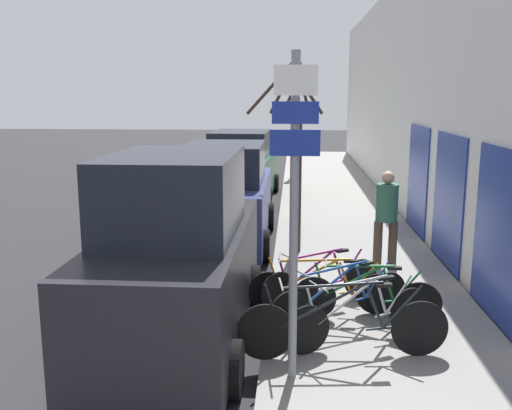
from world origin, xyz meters
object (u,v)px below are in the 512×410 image
bicycle_2 (341,300)px  parked_car_2 (242,168)px  signpost (294,202)px  bicycle_3 (366,297)px  parked_car_1 (225,199)px  bicycle_4 (323,289)px  bicycle_5 (321,281)px  parked_car_0 (178,260)px  bicycle_0 (343,326)px  street_tree (296,162)px  traffic_light (299,100)px  bicycle_1 (360,316)px  pedestrian_near (387,212)px

bicycle_2 → parked_car_2: parked_car_2 is taller
signpost → bicycle_3: signpost is taller
parked_car_1 → parked_car_2: 5.50m
bicycle_4 → parked_car_2: (-2.09, 9.85, 0.48)m
signpost → bicycle_5: signpost is taller
bicycle_4 → parked_car_0: bearing=113.2°
bicycle_5 → bicycle_3: bearing=-167.1°
signpost → parked_car_2: bearing=98.0°
bicycle_2 → parked_car_1: (-2.19, 4.82, 0.50)m
signpost → parked_car_2: size_ratio=0.76×
bicycle_0 → street_tree: (-0.58, 4.79, 1.41)m
street_tree → traffic_light: (0.13, 12.07, 1.06)m
bicycle_3 → parked_car_0: (-2.54, -0.54, 0.64)m
bicycle_1 → bicycle_2: bearing=-7.1°
bicycle_2 → traffic_light: bearing=-29.9°
bicycle_5 → pedestrian_near: pedestrian_near is taller
signpost → pedestrian_near: bearing=68.6°
bicycle_5 → parked_car_2: bearing=-18.0°
parked_car_1 → bicycle_5: bearing=-64.3°
parked_car_0 → pedestrian_near: 4.54m
bicycle_1 → parked_car_1: size_ratio=0.44×
bicycle_0 → street_tree: street_tree is taller
parked_car_1 → bicycle_4: bearing=-66.1°
parked_car_2 → parked_car_0: bearing=-86.6°
parked_car_1 → traffic_light: (1.68, 11.07, 2.00)m
bicycle_5 → parked_car_2: 9.73m
parked_car_1 → pedestrian_near: parked_car_1 is taller
bicycle_5 → traffic_light: traffic_light is taller
pedestrian_near → street_tree: 2.08m
signpost → bicycle_1: signpost is taller
bicycle_4 → parked_car_0: (-1.94, -0.82, 0.64)m
pedestrian_near → street_tree: (-1.67, 0.96, 0.80)m
bicycle_0 → pedestrian_near: size_ratio=1.45×
bicycle_5 → bicycle_2: bearing=165.2°
bicycle_0 → bicycle_4: bearing=-0.1°
bicycle_2 → parked_car_1: parked_car_1 is taller
signpost → street_tree: 5.30m
bicycle_2 → bicycle_4: bearing=-6.3°
bicycle_1 → parked_car_0: bearing=57.8°
traffic_light → bicycle_4: bearing=-88.9°
bicycle_1 → street_tree: (-0.84, 4.36, 1.45)m
bicycle_0 → traffic_light: traffic_light is taller
parked_car_0 → parked_car_1: size_ratio=1.00×
street_tree → bicycle_4: bearing=-83.1°
bicycle_0 → pedestrian_near: (1.09, 3.83, 0.62)m
bicycle_0 → bicycle_1: (0.26, 0.43, -0.04)m
bicycle_5 → parked_car_1: 4.47m
bicycle_3 → traffic_light: traffic_light is taller
bicycle_3 → street_tree: 4.04m
bicycle_4 → traffic_light: bearing=1.2°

